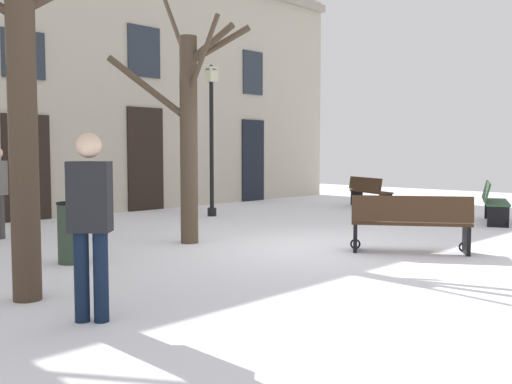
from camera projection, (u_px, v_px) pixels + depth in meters
The scene contains 10 objects.
ground_plane at pixel (319, 248), 9.61m from camera, with size 29.92×29.92×0.00m, color white.
building_facade at pixel (84, 74), 14.42m from camera, with size 18.70×0.60×6.89m.
tree_center at pixel (22, 40), 6.06m from camera, with size 2.79×1.39×5.15m.
tree_foreground at pixel (188, 126), 9.98m from camera, with size 1.62×2.23×4.49m.
streetlamp at pixel (211, 124), 14.15m from camera, with size 0.30×0.30×3.69m.
litter_bin at pixel (72, 232), 8.27m from camera, with size 0.42×0.42×0.88m.
bench_by_litter_bin at pixel (411, 223), 9.09m from camera, with size 1.43×1.80×0.92m.
bench_near_center_tree at pixel (369, 192), 16.48m from camera, with size 1.10×1.67×0.86m.
bench_back_to_back_left at pixel (493, 202), 12.93m from camera, with size 1.81×1.19×0.92m.
person_near_bench at pixel (90, 217), 5.39m from camera, with size 0.42×0.43×1.77m.
Camera 1 is at (-7.60, -5.83, 1.60)m, focal length 40.89 mm.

